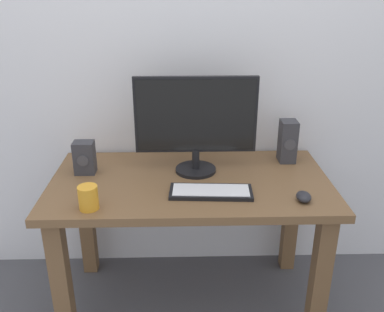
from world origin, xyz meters
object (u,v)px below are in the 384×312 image
object	(u,v)px
mouse	(304,197)
speaker_right	(288,141)
keyboard_primary	(211,192)
coffee_mug	(88,198)
desk	(190,203)
speaker_left	(85,158)
monitor	(196,121)

from	to	relation	value
mouse	speaker_right	size ratio (longest dim) A/B	0.39
keyboard_primary	coffee_mug	size ratio (longest dim) A/B	3.65
coffee_mug	keyboard_primary	bearing A→B (deg)	12.93
speaker_right	mouse	bearing A→B (deg)	-93.45
speaker_right	desk	bearing A→B (deg)	-157.41
desk	speaker_left	xyz separation A→B (m)	(-0.51, 0.09, 0.21)
desk	coffee_mug	distance (m)	0.53
monitor	speaker_right	bearing A→B (deg)	12.72
desk	keyboard_primary	bearing A→B (deg)	-58.54
desk	mouse	bearing A→B (deg)	-24.59
speaker_left	mouse	bearing A→B (deg)	-17.36
mouse	coffee_mug	xyz separation A→B (m)	(-0.90, -0.04, 0.03)
mouse	desk	bearing A→B (deg)	157.75
monitor	coffee_mug	xyz separation A→B (m)	(-0.45, -0.36, -0.20)
mouse	speaker_left	bearing A→B (deg)	164.98
mouse	coffee_mug	world-z (taller)	coffee_mug
mouse	speaker_right	world-z (taller)	speaker_right
keyboard_primary	mouse	world-z (taller)	mouse
speaker_left	coffee_mug	size ratio (longest dim) A/B	1.58
monitor	mouse	xyz separation A→B (m)	(0.45, -0.32, -0.24)
desk	monitor	bearing A→B (deg)	73.94
keyboard_primary	speaker_left	bearing A→B (deg)	158.58
desk	monitor	distance (m)	0.40
mouse	speaker_left	world-z (taller)	speaker_left
monitor	speaker_right	xyz separation A→B (m)	(0.47, 0.11, -0.15)
desk	speaker_left	bearing A→B (deg)	170.02
monitor	speaker_right	world-z (taller)	monitor
keyboard_primary	speaker_left	distance (m)	0.64
desk	coffee_mug	world-z (taller)	coffee_mug
keyboard_primary	mouse	bearing A→B (deg)	-10.83
desk	mouse	xyz separation A→B (m)	(0.48, -0.22, 0.15)
keyboard_primary	speaker_right	world-z (taller)	speaker_right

